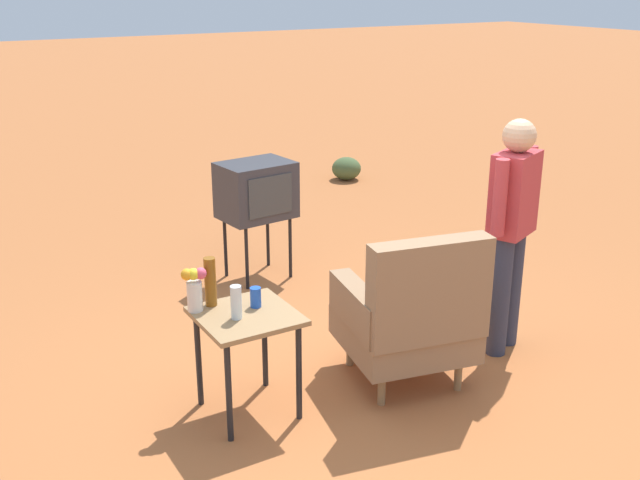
# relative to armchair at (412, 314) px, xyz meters

# --- Properties ---
(ground_plane) EXTENTS (60.00, 60.00, 0.00)m
(ground_plane) POSITION_rel_armchair_xyz_m (0.22, -0.07, -0.50)
(ground_plane) COLOR #AD6033
(armchair) EXTENTS (0.90, 0.91, 1.06)m
(armchair) POSITION_rel_armchair_xyz_m (0.00, 0.00, 0.00)
(armchair) COLOR #937047
(armchair) RESTS_ON ground
(side_table) EXTENTS (0.56, 0.56, 0.65)m
(side_table) POSITION_rel_armchair_xyz_m (1.03, -0.24, 0.06)
(side_table) COLOR black
(side_table) RESTS_ON ground
(tv_on_stand) EXTENTS (0.64, 0.50, 1.03)m
(tv_on_stand) POSITION_rel_armchair_xyz_m (0.02, -2.16, 0.28)
(tv_on_stand) COLOR black
(tv_on_stand) RESTS_ON ground
(person_standing) EXTENTS (0.53, 0.34, 1.64)m
(person_standing) POSITION_rel_armchair_xyz_m (-0.88, -0.08, 0.44)
(person_standing) COLOR #2D3347
(person_standing) RESTS_ON ground
(soda_can_blue) EXTENTS (0.07, 0.07, 0.12)m
(soda_can_blue) POSITION_rel_armchair_xyz_m (0.94, -0.30, 0.21)
(soda_can_blue) COLOR blue
(soda_can_blue) RESTS_ON side_table
(bottle_short_clear) EXTENTS (0.06, 0.06, 0.20)m
(bottle_short_clear) POSITION_rel_armchair_xyz_m (1.10, -0.21, 0.25)
(bottle_short_clear) COLOR silver
(bottle_short_clear) RESTS_ON side_table
(bottle_tall_amber) EXTENTS (0.07, 0.07, 0.30)m
(bottle_tall_amber) POSITION_rel_armchair_xyz_m (1.16, -0.45, 0.30)
(bottle_tall_amber) COLOR brown
(bottle_tall_amber) RESTS_ON side_table
(flower_vase) EXTENTS (0.14, 0.09, 0.27)m
(flower_vase) POSITION_rel_armchair_xyz_m (1.27, -0.43, 0.30)
(flower_vase) COLOR silver
(flower_vase) RESTS_ON side_table
(shrub_far) EXTENTS (0.38, 0.38, 0.29)m
(shrub_far) POSITION_rel_armchair_xyz_m (-2.44, -4.59, -0.35)
(shrub_far) COLOR #475B33
(shrub_far) RESTS_ON ground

